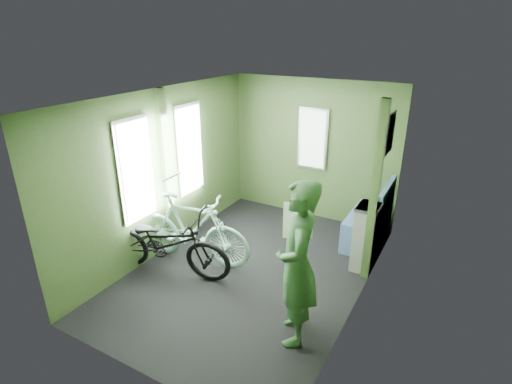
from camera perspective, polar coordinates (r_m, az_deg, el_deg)
room at (r=4.85m, az=-0.73°, el=3.51°), size 4.00×4.02×2.31m
bicycle_black at (r=5.50m, az=-12.40°, el=-11.30°), size 1.88×1.06×1.01m
bicycle_mint at (r=5.70m, az=-8.92°, el=-9.75°), size 1.76×0.80×1.06m
passenger at (r=3.97m, az=5.91°, el=-10.23°), size 0.65×0.76×1.75m
waste_box at (r=5.47m, az=15.37°, el=-6.25°), size 0.27×0.38×0.91m
bench_seat at (r=6.13m, az=15.76°, el=-4.77°), size 0.53×0.94×0.99m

